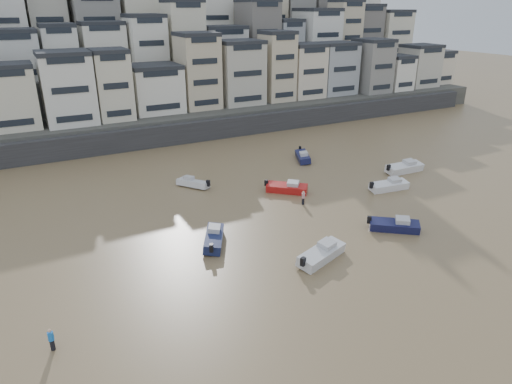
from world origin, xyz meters
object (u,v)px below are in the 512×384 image
boat_h (193,182)px  boat_b (395,224)px  boat_i (303,155)px  boat_d (389,184)px  boat_e (287,187)px  person_pink (303,198)px  boat_g (405,166)px  boat_a (321,252)px  boat_c (214,237)px  person_blue (51,339)px

boat_h → boat_b: 26.21m
boat_i → boat_d: (3.14, -15.51, 0.01)m
boat_e → person_pink: person_pink is taller
boat_g → person_pink: (-19.14, -2.83, 0.01)m
boat_a → boat_g: bearing=10.4°
boat_d → boat_e: bearing=162.7°
boat_g → boat_d: boat_g is taller
boat_a → boat_c: size_ratio=1.05×
boat_e → boat_d: bearing=16.9°
boat_e → boat_a: bearing=-69.2°
boat_g → boat_a: 28.69m
boat_i → boat_a: boat_a is taller
boat_b → person_blue: (-33.94, -2.59, 0.11)m
boat_e → boat_b: size_ratio=1.02×
boat_a → boat_e: 16.91m
boat_e → person_blue: bearing=-108.7°
boat_a → person_pink: (5.62, 11.66, 0.04)m
boat_d → boat_g: bearing=38.6°
boat_a → boat_h: bearing=79.9°
boat_c → person_blue: (-15.88, -8.86, 0.08)m
boat_a → boat_h: boat_a is taller
boat_d → boat_b: 11.77m
boat_e → person_pink: (-0.27, -4.18, 0.09)m
boat_g → boat_b: size_ratio=1.12×
person_blue → boat_d: bearing=15.5°
boat_e → boat_c: bearing=-107.7°
boat_g → person_blue: (-48.30, -15.69, 0.01)m
boat_g → boat_i: 15.07m
boat_c → boat_h: bearing=14.3°
boat_d → person_blue: (-41.55, -11.56, 0.09)m
boat_c → boat_b: (18.07, -6.28, -0.03)m
boat_a → boat_h: (-4.03, 23.26, -0.17)m
person_blue → boat_e: bearing=30.1°
boat_g → boat_i: size_ratio=1.12×
boat_c → boat_b: bearing=-81.8°
boat_g → boat_a: boat_g is taller
boat_h → boat_e: (9.92, -7.42, 0.11)m
boat_h → boat_c: boat_c is taller
person_pink → boat_h: bearing=129.8°
boat_d → person_pink: (-12.39, 1.30, 0.09)m
boat_h → boat_b: (14.44, -21.87, 0.10)m
boat_d → person_blue: person_blue is taller
boat_c → boat_a: bearing=-107.6°
boat_i → person_pink: person_pink is taller
boat_a → boat_c: (-7.66, 7.67, -0.04)m
boat_g → boat_e: boat_g is taller
boat_g → boat_e: (-18.86, 1.35, -0.08)m
person_blue → person_pink: bearing=23.8°
boat_a → boat_i: bearing=40.2°
boat_g → boat_a: bearing=-148.0°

